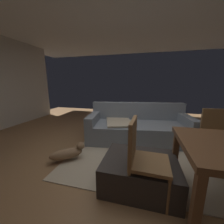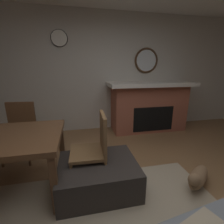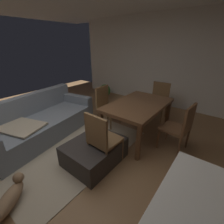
{
  "view_description": "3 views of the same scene",
  "coord_description": "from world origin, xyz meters",
  "px_view_note": "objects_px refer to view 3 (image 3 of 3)",
  "views": [
    {
      "loc": [
        0.4,
        -2.05,
        1.32
      ],
      "look_at": [
        0.06,
        -0.7,
        1.02
      ],
      "focal_mm": 21.25,
      "sensor_mm": 36.0,
      "label": 1
    },
    {
      "loc": [
        0.56,
        1.22,
        1.47
      ],
      "look_at": [
        0.15,
        -0.68,
        0.93
      ],
      "focal_mm": 25.57,
      "sensor_mm": 36.0,
      "label": 2
    },
    {
      "loc": [
        -1.08,
        -1.97,
        1.86
      ],
      "look_at": [
        0.66,
        -0.62,
        0.86
      ],
      "focal_mm": 24.49,
      "sensor_mm": 36.0,
      "label": 3
    }
  ],
  "objects_px": {
    "tv_remote": "(100,141)",
    "dining_table": "(138,107)",
    "dining_chair_north": "(106,104)",
    "potted_plant": "(105,91)",
    "dining_chair_south": "(181,126)",
    "couch": "(40,122)",
    "dining_chair_east": "(159,98)",
    "dining_chair_west": "(101,137)",
    "small_dog": "(10,197)",
    "ottoman_coffee_table": "(95,152)"
  },
  "relations": [
    {
      "from": "tv_remote",
      "to": "dining_table",
      "type": "bearing_deg",
      "value": -13.31
    },
    {
      "from": "dining_chair_north",
      "to": "potted_plant",
      "type": "height_order",
      "value": "dining_chair_north"
    },
    {
      "from": "dining_chair_north",
      "to": "dining_chair_south",
      "type": "height_order",
      "value": "same"
    },
    {
      "from": "potted_plant",
      "to": "dining_chair_south",
      "type": "bearing_deg",
      "value": -115.07
    },
    {
      "from": "couch",
      "to": "tv_remote",
      "type": "xyz_separation_m",
      "value": [
        0.2,
        -1.57,
        0.08
      ]
    },
    {
      "from": "couch",
      "to": "dining_table",
      "type": "xyz_separation_m",
      "value": [
        1.28,
        -1.66,
        0.36
      ]
    },
    {
      "from": "dining_chair_south",
      "to": "potted_plant",
      "type": "xyz_separation_m",
      "value": [
        1.37,
        2.94,
        -0.24
      ]
    },
    {
      "from": "dining_chair_north",
      "to": "dining_chair_east",
      "type": "bearing_deg",
      "value": -36.87
    },
    {
      "from": "dining_table",
      "to": "dining_chair_west",
      "type": "height_order",
      "value": "dining_chair_west"
    },
    {
      "from": "dining_table",
      "to": "dining_chair_west",
      "type": "xyz_separation_m",
      "value": [
        -1.15,
        0.0,
        -0.14
      ]
    },
    {
      "from": "dining_table",
      "to": "dining_chair_west",
      "type": "distance_m",
      "value": 1.15
    },
    {
      "from": "dining_chair_north",
      "to": "potted_plant",
      "type": "xyz_separation_m",
      "value": [
        1.37,
        1.2,
        -0.24
      ]
    },
    {
      "from": "tv_remote",
      "to": "potted_plant",
      "type": "relative_size",
      "value": 0.3
    },
    {
      "from": "couch",
      "to": "dining_chair_north",
      "type": "bearing_deg",
      "value": -31.65
    },
    {
      "from": "dining_chair_south",
      "to": "small_dog",
      "type": "height_order",
      "value": "dining_chair_south"
    },
    {
      "from": "dining_chair_north",
      "to": "couch",
      "type": "bearing_deg",
      "value": 148.35
    },
    {
      "from": "ottoman_coffee_table",
      "to": "tv_remote",
      "type": "relative_size",
      "value": 5.87
    },
    {
      "from": "dining_chair_north",
      "to": "dining_chair_west",
      "type": "height_order",
      "value": "same"
    },
    {
      "from": "dining_table",
      "to": "small_dog",
      "type": "bearing_deg",
      "value": 170.51
    },
    {
      "from": "dining_chair_west",
      "to": "small_dog",
      "type": "relative_size",
      "value": 1.71
    },
    {
      "from": "couch",
      "to": "potted_plant",
      "type": "bearing_deg",
      "value": 8.83
    },
    {
      "from": "potted_plant",
      "to": "small_dog",
      "type": "relative_size",
      "value": 0.97
    },
    {
      "from": "couch",
      "to": "dining_chair_north",
      "type": "relative_size",
      "value": 2.6
    },
    {
      "from": "couch",
      "to": "dining_chair_east",
      "type": "distance_m",
      "value": 2.95
    },
    {
      "from": "dining_chair_west",
      "to": "dining_chair_east",
      "type": "xyz_separation_m",
      "value": [
        2.29,
        0.0,
        0.0
      ]
    },
    {
      "from": "dining_table",
      "to": "dining_chair_south",
      "type": "height_order",
      "value": "dining_chair_south"
    },
    {
      "from": "potted_plant",
      "to": "tv_remote",
      "type": "bearing_deg",
      "value": -140.97
    },
    {
      "from": "ottoman_coffee_table",
      "to": "small_dog",
      "type": "xyz_separation_m",
      "value": [
        -1.22,
        0.25,
        -0.03
      ]
    },
    {
      "from": "ottoman_coffee_table",
      "to": "dining_chair_south",
      "type": "xyz_separation_m",
      "value": [
        1.15,
        -1.02,
        0.34
      ]
    },
    {
      "from": "ottoman_coffee_table",
      "to": "dining_chair_east",
      "type": "bearing_deg",
      "value": -3.62
    },
    {
      "from": "couch",
      "to": "dining_chair_west",
      "type": "relative_size",
      "value": 2.6
    },
    {
      "from": "dining_chair_north",
      "to": "dining_chair_east",
      "type": "distance_m",
      "value": 1.44
    },
    {
      "from": "potted_plant",
      "to": "dining_chair_west",
      "type": "bearing_deg",
      "value": -140.57
    },
    {
      "from": "dining_chair_west",
      "to": "potted_plant",
      "type": "xyz_separation_m",
      "value": [
        2.51,
        2.06,
        -0.24
      ]
    },
    {
      "from": "dining_chair_north",
      "to": "small_dog",
      "type": "distance_m",
      "value": 2.45
    },
    {
      "from": "dining_chair_north",
      "to": "dining_chair_south",
      "type": "distance_m",
      "value": 1.74
    },
    {
      "from": "couch",
      "to": "dining_chair_north",
      "type": "distance_m",
      "value": 1.52
    },
    {
      "from": "dining_table",
      "to": "dining_chair_south",
      "type": "distance_m",
      "value": 0.88
    },
    {
      "from": "dining_table",
      "to": "dining_chair_east",
      "type": "relative_size",
      "value": 1.62
    },
    {
      "from": "potted_plant",
      "to": "dining_chair_north",
      "type": "bearing_deg",
      "value": -138.74
    },
    {
      "from": "dining_chair_north",
      "to": "tv_remote",
      "type": "bearing_deg",
      "value": -144.0
    },
    {
      "from": "dining_table",
      "to": "dining_chair_east",
      "type": "height_order",
      "value": "dining_chair_east"
    },
    {
      "from": "tv_remote",
      "to": "dining_chair_north",
      "type": "xyz_separation_m",
      "value": [
        1.08,
        0.78,
        0.14
      ]
    },
    {
      "from": "ottoman_coffee_table",
      "to": "tv_remote",
      "type": "height_order",
      "value": "tv_remote"
    },
    {
      "from": "tv_remote",
      "to": "dining_chair_south",
      "type": "bearing_deg",
      "value": -50.43
    },
    {
      "from": "tv_remote",
      "to": "dining_chair_east",
      "type": "relative_size",
      "value": 0.17
    },
    {
      "from": "dining_chair_south",
      "to": "small_dog",
      "type": "xyz_separation_m",
      "value": [
        -2.38,
        1.27,
        -0.37
      ]
    },
    {
      "from": "dining_chair_east",
      "to": "potted_plant",
      "type": "relative_size",
      "value": 1.76
    },
    {
      "from": "small_dog",
      "to": "dining_chair_west",
      "type": "bearing_deg",
      "value": -17.69
    },
    {
      "from": "dining_chair_south",
      "to": "potted_plant",
      "type": "bearing_deg",
      "value": 64.93
    }
  ]
}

